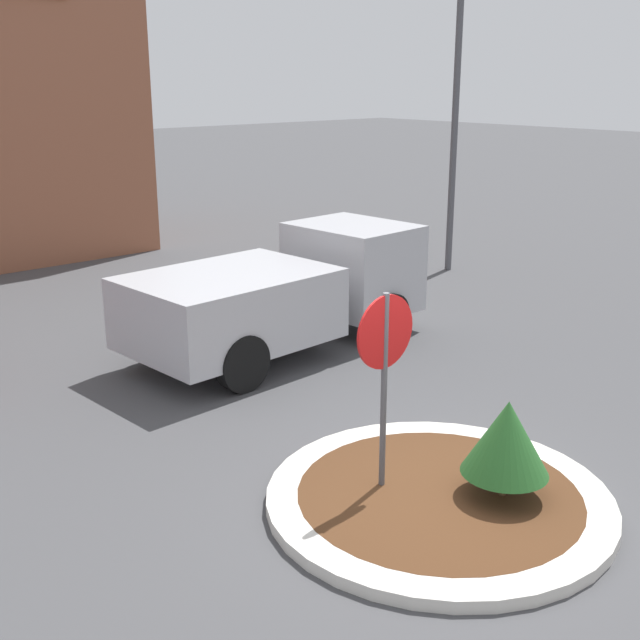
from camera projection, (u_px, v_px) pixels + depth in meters
name	position (u px, v px, depth m)	size (l,w,h in m)	color
ground_plane	(438.00, 504.00, 9.03)	(120.00, 120.00, 0.00)	#474749
traffic_island	(438.00, 499.00, 9.01)	(3.88, 3.88, 0.14)	beige
stop_sign	(385.00, 356.00, 8.73)	(0.83, 0.07, 2.41)	#4C4C51
island_shrub	(507.00, 437.00, 8.74)	(0.97, 0.97, 1.13)	brown
utility_truck	(284.00, 291.00, 13.89)	(5.58, 2.59, 1.99)	#B2B2B7
light_pole	(456.00, 89.00, 18.66)	(0.70, 0.30, 7.48)	#4C4C51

